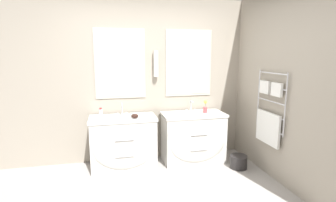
{
  "coord_description": "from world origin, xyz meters",
  "views": [
    {
      "loc": [
        -0.58,
        -2.59,
        1.73
      ],
      "look_at": [
        0.28,
        1.12,
        1.04
      ],
      "focal_mm": 28.0,
      "sensor_mm": 36.0,
      "label": 1
    }
  ],
  "objects_px": {
    "vanity_right": "(194,137)",
    "flower_vase": "(205,107)",
    "waste_bin": "(238,161)",
    "amenity_bowl": "(135,116)",
    "toiletry_bottle": "(101,114)",
    "vanity_left": "(124,142)"
  },
  "relations": [
    {
      "from": "vanity_left",
      "to": "flower_vase",
      "type": "distance_m",
      "value": 1.4
    },
    {
      "from": "vanity_left",
      "to": "waste_bin",
      "type": "xyz_separation_m",
      "value": [
        1.71,
        -0.42,
        -0.3
      ]
    },
    {
      "from": "amenity_bowl",
      "to": "flower_vase",
      "type": "relative_size",
      "value": 0.52
    },
    {
      "from": "toiletry_bottle",
      "to": "amenity_bowl",
      "type": "bearing_deg",
      "value": -2.66
    },
    {
      "from": "amenity_bowl",
      "to": "flower_vase",
      "type": "height_order",
      "value": "flower_vase"
    },
    {
      "from": "vanity_left",
      "to": "toiletry_bottle",
      "type": "relative_size",
      "value": 5.69
    },
    {
      "from": "vanity_right",
      "to": "vanity_left",
      "type": "bearing_deg",
      "value": 180.0
    },
    {
      "from": "amenity_bowl",
      "to": "flower_vase",
      "type": "bearing_deg",
      "value": 4.9
    },
    {
      "from": "flower_vase",
      "to": "waste_bin",
      "type": "height_order",
      "value": "flower_vase"
    },
    {
      "from": "flower_vase",
      "to": "waste_bin",
      "type": "bearing_deg",
      "value": -48.27
    },
    {
      "from": "vanity_right",
      "to": "flower_vase",
      "type": "height_order",
      "value": "flower_vase"
    },
    {
      "from": "flower_vase",
      "to": "amenity_bowl",
      "type": "bearing_deg",
      "value": -175.1
    },
    {
      "from": "toiletry_bottle",
      "to": "vanity_left",
      "type": "bearing_deg",
      "value": 9.49
    },
    {
      "from": "vanity_left",
      "to": "waste_bin",
      "type": "distance_m",
      "value": 1.78
    },
    {
      "from": "vanity_left",
      "to": "amenity_bowl",
      "type": "relative_size",
      "value": 9.18
    },
    {
      "from": "vanity_left",
      "to": "flower_vase",
      "type": "bearing_deg",
      "value": 1.0
    },
    {
      "from": "vanity_right",
      "to": "waste_bin",
      "type": "relative_size",
      "value": 3.83
    },
    {
      "from": "waste_bin",
      "to": "vanity_left",
      "type": "bearing_deg",
      "value": 166.26
    },
    {
      "from": "vanity_right",
      "to": "toiletry_bottle",
      "type": "height_order",
      "value": "toiletry_bottle"
    },
    {
      "from": "toiletry_bottle",
      "to": "waste_bin",
      "type": "height_order",
      "value": "toiletry_bottle"
    },
    {
      "from": "vanity_right",
      "to": "amenity_bowl",
      "type": "distance_m",
      "value": 1.04
    },
    {
      "from": "toiletry_bottle",
      "to": "flower_vase",
      "type": "relative_size",
      "value": 0.84
    }
  ]
}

